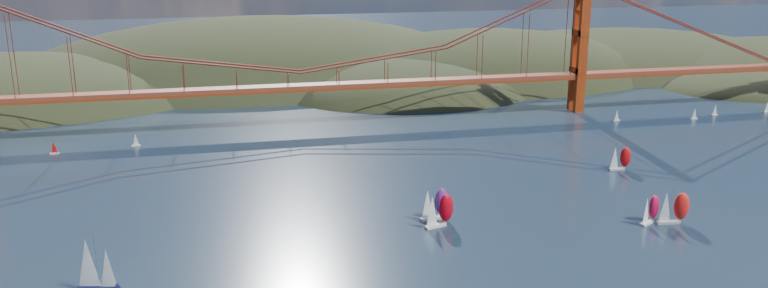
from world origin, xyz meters
TOP-DOWN VIEW (x-y plane):
  - headlands at (44.95, 278.29)m, footprint 725.00×225.00m
  - bridge at (-1.75, 180.00)m, footprint 552.00×12.00m
  - sloop_navy at (-60.37, 44.51)m, footprint 9.04×5.83m
  - racer_0 at (23.21, 63.97)m, footprint 8.80×5.40m
  - racer_1 at (79.12, 53.94)m, footprint 7.55×5.84m
  - racer_2 at (85.06, 52.54)m, footprint 8.68×4.06m
  - racer_3 at (95.35, 98.53)m, footprint 7.50×3.03m
  - racer_rwb at (23.50, 69.31)m, footprint 8.62×4.52m
  - distant_boat_2 at (-89.99, 158.27)m, footprint 3.00×2.00m
  - distant_boat_3 at (-62.79, 162.43)m, footprint 3.00×2.00m
  - distant_boat_4 at (128.12, 158.75)m, footprint 3.00×2.00m
  - distant_boat_5 at (161.45, 154.63)m, footprint 3.00×2.00m
  - distant_boat_6 at (174.25, 158.88)m, footprint 3.00×2.00m
  - distant_boat_7 at (199.54, 158.67)m, footprint 3.00×2.00m

SIDE VIEW (x-z plane):
  - headlands at x=44.95m, z-range -60.46..35.54m
  - distant_boat_2 at x=-89.99m, z-range 0.06..4.76m
  - distant_boat_3 at x=-62.79m, z-range 0.06..4.76m
  - distant_boat_4 at x=128.12m, z-range 0.06..4.76m
  - distant_boat_5 at x=161.45m, z-range 0.06..4.76m
  - distant_boat_6 at x=174.25m, z-range 0.06..4.76m
  - distant_boat_7 at x=199.54m, z-range 0.06..4.76m
  - racer_1 at x=79.12m, z-range -0.24..8.32m
  - racer_3 at x=95.35m, z-range -0.24..8.41m
  - racer_rwb at x=23.50m, z-range -0.27..9.41m
  - racer_2 at x=85.06m, z-range -0.27..9.53m
  - racer_0 at x=23.21m, z-range -0.27..9.58m
  - sloop_navy at x=-60.37m, z-range -0.79..12.68m
  - bridge at x=-1.75m, z-range 4.73..59.73m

